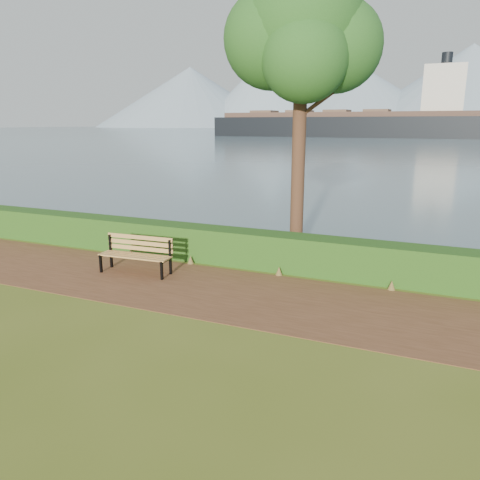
% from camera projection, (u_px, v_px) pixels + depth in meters
% --- Properties ---
extents(ground, '(140.00, 140.00, 0.00)m').
position_uv_depth(ground, '(190.00, 292.00, 11.36)').
color(ground, '#52611B').
rests_on(ground, ground).
extents(path, '(40.00, 3.40, 0.01)m').
position_uv_depth(path, '(195.00, 288.00, 11.62)').
color(path, brown).
rests_on(path, ground).
extents(hedge, '(32.00, 0.85, 1.00)m').
position_uv_depth(hedge, '(233.00, 247.00, 13.55)').
color(hedge, '#163F12').
rests_on(hedge, ground).
extents(water, '(700.00, 510.00, 0.00)m').
position_uv_depth(water, '(433.00, 131.00, 243.36)').
color(water, '#415569').
rests_on(water, ground).
extents(mountains, '(585.00, 190.00, 70.00)m').
position_uv_depth(mountains, '(428.00, 92.00, 370.43)').
color(mountains, '#7C92A6').
rests_on(mountains, ground).
extents(bench, '(2.04, 0.71, 1.01)m').
position_uv_depth(bench, '(137.00, 252.00, 12.68)').
color(bench, black).
rests_on(bench, ground).
extents(tree, '(4.49, 3.68, 8.77)m').
position_uv_depth(tree, '(302.00, 31.00, 13.29)').
color(tree, '#392117').
rests_on(tree, ground).
extents(cargo_ship, '(78.28, 13.70, 23.70)m').
position_uv_depth(cargo_ship, '(356.00, 124.00, 132.42)').
color(cargo_ship, black).
rests_on(cargo_ship, ground).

